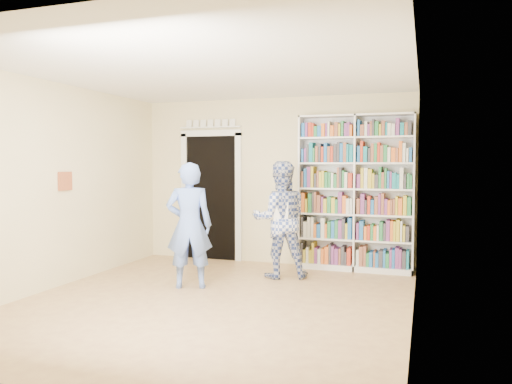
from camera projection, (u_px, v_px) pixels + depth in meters
floor at (212, 302)px, 5.87m from camera, size 5.00×5.00×0.00m
ceiling at (211, 71)px, 5.71m from camera, size 5.00×5.00×0.00m
wall_back at (273, 181)px, 8.15m from camera, size 4.50×0.00×4.50m
wall_left at (54, 185)px, 6.51m from camera, size 0.00×5.00×5.00m
wall_right at (414, 191)px, 5.07m from camera, size 0.00×5.00×5.00m
bookshelf at (355, 192)px, 7.58m from camera, size 1.73×0.32×2.37m
doorway at (211, 190)px, 8.50m from camera, size 1.10×0.08×2.43m
wall_art at (65, 181)px, 6.69m from camera, size 0.03×0.25×0.25m
man_blue at (189, 225)px, 6.54m from camera, size 0.71×0.60×1.65m
man_plaid at (280, 219)px, 7.13m from camera, size 0.99×0.88×1.67m
paper_sheet at (281, 211)px, 6.90m from camera, size 0.20×0.05×0.29m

